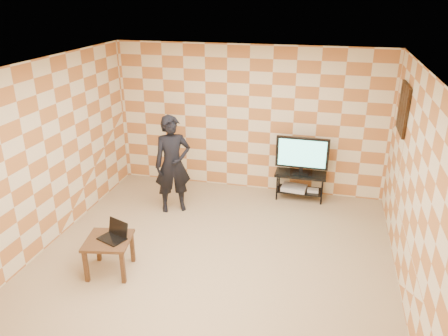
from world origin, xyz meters
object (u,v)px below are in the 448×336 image
(tv, at_px, (302,154))
(person, at_px, (173,164))
(side_table, at_px, (109,245))
(tv_stand, at_px, (300,180))

(tv, bearing_deg, person, -155.69)
(side_table, bearing_deg, person, 83.23)
(tv_stand, bearing_deg, tv, -88.96)
(tv, xyz_separation_m, side_table, (-2.31, -2.86, -0.46))
(tv_stand, xyz_separation_m, person, (-2.08, -0.94, 0.48))
(tv, relative_size, side_table, 1.37)
(tv, height_order, person, person)
(tv_stand, relative_size, tv, 0.97)
(tv_stand, xyz_separation_m, tv, (0.00, -0.00, 0.51))
(tv, distance_m, person, 2.28)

